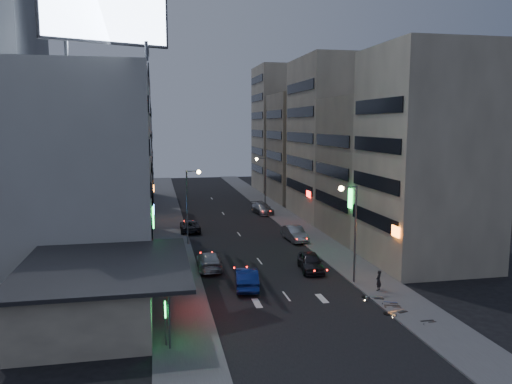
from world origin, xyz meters
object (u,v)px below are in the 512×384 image
object	(u,v)px
scooter_silver_a	(403,301)
parked_car_right_far	(262,209)
parked_car_right_mid	(295,233)
scooter_silver_b	(384,289)
parked_car_left	(190,226)
scooter_black_a	(433,312)
road_car_silver	(209,261)
road_car_blue	(247,278)
person	(379,280)
scooter_blue	(398,295)
parked_car_right_near	(311,262)
scooter_black_b	(400,298)

from	to	relation	value
scooter_silver_a	parked_car_right_far	bearing A→B (deg)	-12.94
parked_car_right_mid	scooter_silver_b	bearing A→B (deg)	-90.52
parked_car_left	scooter_black_a	bearing A→B (deg)	115.37
scooter_silver_b	road_car_silver	bearing A→B (deg)	70.83
scooter_silver_b	parked_car_right_mid	bearing A→B (deg)	25.55
road_car_blue	scooter_silver_b	size ratio (longest dim) A/B	2.51
parked_car_right_far	scooter_silver_b	xyz separation A→B (m)	(1.43, -36.66, -0.05)
parked_car_left	person	xyz separation A→B (m)	(12.92, -25.03, 0.21)
road_car_silver	scooter_blue	distance (m)	17.03
parked_car_right_mid	road_car_blue	world-z (taller)	road_car_blue
road_car_blue	scooter_black_a	size ratio (longest dim) A/B	3.09
road_car_blue	scooter_silver_a	distance (m)	12.14
scooter_silver_a	parked_car_left	bearing A→B (deg)	8.45
parked_car_right_mid	parked_car_right_far	bearing A→B (deg)	85.27
parked_car_right_near	parked_car_left	world-z (taller)	parked_car_right_near
parked_car_right_far	scooter_blue	xyz separation A→B (m)	(1.98, -37.86, -0.15)
scooter_black_b	scooter_blue	bearing A→B (deg)	8.59
parked_car_right_mid	road_car_silver	world-z (taller)	parked_car_right_mid
parked_car_left	parked_car_right_far	distance (m)	15.09
scooter_black_b	parked_car_right_far	bearing A→B (deg)	23.00
person	scooter_silver_a	size ratio (longest dim) A/B	0.81
road_car_blue	parked_car_right_far	bearing A→B (deg)	-97.12
road_car_silver	scooter_black_b	distance (m)	17.37
scooter_blue	scooter_silver_a	bearing A→B (deg)	-171.14
parked_car_right_far	scooter_blue	bearing A→B (deg)	-94.60
parked_car_left	scooter_blue	xyz separation A→B (m)	(13.18, -27.74, -0.08)
parked_car_right_near	parked_car_right_mid	size ratio (longest dim) A/B	0.96
parked_car_right_near	scooter_black_b	bearing A→B (deg)	-62.99
person	scooter_black_b	world-z (taller)	person
parked_car_right_mid	parked_car_right_far	size ratio (longest dim) A/B	0.93
road_car_blue	parked_car_right_near	bearing A→B (deg)	-144.47
parked_car_left	scooter_silver_b	world-z (taller)	parked_car_left
scooter_blue	parked_car_right_far	bearing A→B (deg)	26.74
scooter_black_a	scooter_silver_a	distance (m)	2.38
parked_car_right_far	scooter_black_b	distance (m)	38.55
person	scooter_black_a	xyz separation A→B (m)	(1.01, -6.19, -0.31)
person	parked_car_left	bearing A→B (deg)	-105.06
parked_car_right_far	scooter_black_b	bearing A→B (deg)	-94.84
road_car_blue	person	size ratio (longest dim) A/B	3.12
parked_car_right_near	scooter_silver_a	size ratio (longest dim) A/B	2.39
parked_car_right_near	road_car_blue	bearing A→B (deg)	-144.78
scooter_black_a	scooter_black_b	world-z (taller)	scooter_black_b
road_car_silver	scooter_black_b	size ratio (longest dim) A/B	3.12
parked_car_left	scooter_black_a	distance (m)	34.19
parked_car_right_near	scooter_silver_a	xyz separation A→B (m)	(3.37, -10.59, -0.08)
parked_car_left	scooter_silver_a	world-z (taller)	parked_car_left
scooter_silver_a	scooter_blue	xyz separation A→B (m)	(0.37, 1.38, -0.10)
parked_car_right_far	road_car_blue	bearing A→B (deg)	-111.94
parked_car_right_mid	parked_car_left	size ratio (longest dim) A/B	0.97
person	parked_car_right_mid	bearing A→B (deg)	-126.89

